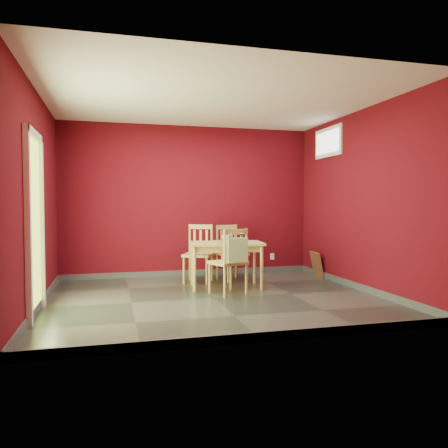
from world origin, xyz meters
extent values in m
plane|color=#2D342D|center=(0.00, 0.00, 0.00)|extent=(4.50, 4.50, 0.00)
plane|color=#500811|center=(0.00, 2.00, 1.35)|extent=(4.50, 0.00, 4.50)
plane|color=#500811|center=(0.00, -2.00, 1.35)|extent=(4.50, 0.00, 4.50)
plane|color=#500811|center=(-2.25, 0.00, 1.35)|extent=(0.00, 4.00, 4.00)
plane|color=#500811|center=(2.25, 0.00, 1.35)|extent=(0.00, 4.00, 4.00)
plane|color=white|center=(0.00, 0.00, 2.70)|extent=(4.50, 4.50, 0.00)
cube|color=#3F4244|center=(0.00, 1.99, 0.05)|extent=(4.50, 0.02, 0.10)
cube|color=#3F4244|center=(0.00, -1.99, 0.05)|extent=(4.50, 0.02, 0.10)
cube|color=#3F4244|center=(-2.24, 0.00, 0.05)|extent=(0.03, 4.00, 0.10)
cube|color=#3F4244|center=(2.24, 0.00, 0.05)|extent=(0.03, 4.00, 0.10)
cube|color=#B7D838|center=(-2.24, -0.40, 1.02)|extent=(0.02, 0.85, 2.05)
cube|color=white|center=(-2.21, -0.86, 1.06)|extent=(0.06, 0.08, 2.13)
cube|color=white|center=(-2.21, 0.06, 1.06)|extent=(0.06, 0.08, 2.13)
cube|color=white|center=(-2.21, -0.40, 2.09)|extent=(0.06, 1.01, 0.08)
cube|color=white|center=(2.23, 1.00, 2.35)|extent=(0.03, 0.90, 0.50)
cube|color=white|center=(2.21, 1.00, 2.35)|extent=(0.02, 0.76, 0.36)
cube|color=silver|center=(1.60, 1.99, 0.30)|extent=(0.08, 0.02, 0.12)
cube|color=tan|center=(0.35, 0.72, 0.69)|extent=(1.20, 0.79, 0.04)
cube|color=tan|center=(0.35, 0.72, 0.62)|extent=(1.08, 0.67, 0.09)
cylinder|color=tan|center=(-0.18, 0.52, 0.33)|extent=(0.05, 0.05, 0.67)
cylinder|color=tan|center=(-0.12, 1.06, 0.33)|extent=(0.05, 0.05, 0.67)
cylinder|color=tan|center=(0.82, 0.39, 0.33)|extent=(0.05, 0.05, 0.67)
cylinder|color=tan|center=(0.89, 0.93, 0.33)|extent=(0.05, 0.05, 0.67)
cube|color=olive|center=(0.35, 0.72, 0.71)|extent=(0.39, 0.68, 0.01)
cube|color=olive|center=(0.35, 0.40, 0.54)|extent=(0.31, 0.05, 0.32)
cube|color=tan|center=(0.02, 1.28, 0.46)|extent=(0.59, 0.59, 0.04)
cylinder|color=tan|center=(-0.23, 1.18, 0.22)|extent=(0.04, 0.04, 0.43)
cylinder|color=tan|center=(-0.07, 1.53, 0.22)|extent=(0.04, 0.04, 0.43)
cylinder|color=tan|center=(0.11, 1.02, 0.22)|extent=(0.04, 0.04, 0.43)
cylinder|color=tan|center=(0.27, 1.37, 0.22)|extent=(0.04, 0.04, 0.43)
cylinder|color=tan|center=(-0.07, 1.53, 0.72)|extent=(0.04, 0.04, 0.48)
cylinder|color=tan|center=(0.27, 1.37, 0.72)|extent=(0.04, 0.04, 0.48)
cube|color=tan|center=(0.10, 1.45, 0.91)|extent=(0.38, 0.20, 0.07)
cube|color=tan|center=(0.00, 1.49, 0.67)|extent=(0.04, 0.03, 0.37)
cube|color=tan|center=(0.10, 1.45, 0.67)|extent=(0.04, 0.03, 0.37)
cube|color=tan|center=(0.20, 1.40, 0.67)|extent=(0.04, 0.03, 0.37)
cube|color=tan|center=(0.63, 1.35, 0.45)|extent=(0.54, 0.54, 0.04)
cylinder|color=tan|center=(0.50, 1.12, 0.21)|extent=(0.04, 0.04, 0.43)
cylinder|color=tan|center=(0.40, 1.48, 0.21)|extent=(0.04, 0.04, 0.43)
cylinder|color=tan|center=(0.86, 1.22, 0.21)|extent=(0.04, 0.04, 0.43)
cylinder|color=tan|center=(0.76, 1.58, 0.21)|extent=(0.04, 0.04, 0.43)
cylinder|color=tan|center=(0.40, 1.48, 0.70)|extent=(0.04, 0.04, 0.47)
cylinder|color=tan|center=(0.76, 1.58, 0.70)|extent=(0.04, 0.04, 0.47)
cube|color=tan|center=(0.58, 1.53, 0.90)|extent=(0.39, 0.14, 0.07)
cube|color=tan|center=(0.48, 1.51, 0.66)|extent=(0.04, 0.03, 0.36)
cube|color=tan|center=(0.58, 1.53, 0.66)|extent=(0.04, 0.03, 0.36)
cube|color=tan|center=(0.68, 1.56, 0.66)|extent=(0.04, 0.03, 0.36)
cube|color=tan|center=(0.25, 0.24, 0.45)|extent=(0.57, 0.57, 0.04)
cylinder|color=tan|center=(0.36, 0.48, 0.22)|extent=(0.04, 0.04, 0.43)
cylinder|color=tan|center=(0.50, 0.13, 0.22)|extent=(0.04, 0.04, 0.43)
cylinder|color=tan|center=(0.01, 0.35, 0.22)|extent=(0.04, 0.04, 0.43)
cylinder|color=tan|center=(0.14, 0.00, 0.22)|extent=(0.04, 0.04, 0.43)
cylinder|color=tan|center=(0.50, 0.13, 0.71)|extent=(0.04, 0.04, 0.47)
cylinder|color=tan|center=(0.14, 0.00, 0.71)|extent=(0.04, 0.04, 0.47)
cube|color=tan|center=(0.32, 0.06, 0.90)|extent=(0.39, 0.18, 0.07)
cube|color=tan|center=(0.42, 0.10, 0.67)|extent=(0.04, 0.03, 0.37)
cube|color=tan|center=(0.32, 0.06, 0.67)|extent=(0.04, 0.03, 0.37)
cube|color=tan|center=(0.22, 0.03, 0.67)|extent=(0.04, 0.03, 0.37)
cube|color=#8BAB6D|center=(0.32, -0.02, 0.66)|extent=(0.28, 0.09, 0.33)
cylinder|color=#8BAB6D|center=(0.24, 0.04, 0.89)|extent=(0.01, 0.14, 0.01)
cylinder|color=#8BAB6D|center=(0.40, 0.04, 0.89)|extent=(0.01, 0.14, 0.01)
cube|color=brown|center=(2.19, 1.31, 0.22)|extent=(0.21, 0.46, 0.44)
cube|color=black|center=(2.19, 1.31, 0.22)|extent=(0.14, 0.32, 0.31)
camera|label=1|loc=(-1.38, -5.79, 1.29)|focal=35.00mm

